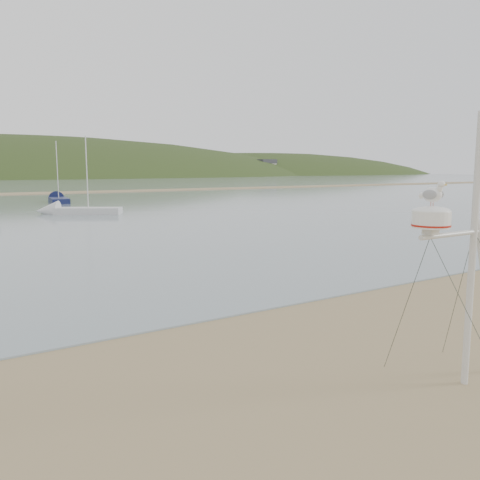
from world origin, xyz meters
TOP-DOWN VIEW (x-y plane):
  - ground at (0.00, 0.00)m, footprint 560.00×560.00m
  - mast_rig at (5.29, -1.40)m, footprint 2.39×2.55m
  - sailboat_blue_far at (11.29, 50.22)m, footprint 2.67×7.11m
  - sailboat_white_near at (8.17, 34.28)m, footprint 6.39×4.83m

SIDE VIEW (x-z plane):
  - ground at x=0.00m, z-range 0.00..0.00m
  - sailboat_blue_far at x=11.29m, z-range -3.15..3.75m
  - sailboat_white_near at x=8.17m, z-range -2.96..3.56m
  - mast_rig at x=5.29m, z-range -1.39..3.99m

